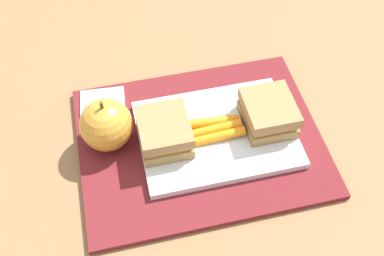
% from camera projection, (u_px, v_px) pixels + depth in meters
% --- Properties ---
extents(ground_plane, '(2.40, 2.40, 0.00)m').
position_uv_depth(ground_plane, '(200.00, 143.00, 0.70)').
color(ground_plane, olive).
extents(lunchbag_mat, '(0.36, 0.28, 0.01)m').
position_uv_depth(lunchbag_mat, '(200.00, 141.00, 0.70)').
color(lunchbag_mat, maroon).
rests_on(lunchbag_mat, ground_plane).
extents(food_tray, '(0.23, 0.17, 0.01)m').
position_uv_depth(food_tray, '(216.00, 134.00, 0.69)').
color(food_tray, white).
rests_on(food_tray, lunchbag_mat).
extents(sandwich_half_left, '(0.07, 0.08, 0.04)m').
position_uv_depth(sandwich_half_left, '(268.00, 113.00, 0.68)').
color(sandwich_half_left, '#9E7A4C').
rests_on(sandwich_half_left, food_tray).
extents(sandwich_half_right, '(0.07, 0.08, 0.04)m').
position_uv_depth(sandwich_half_right, '(164.00, 132.00, 0.66)').
color(sandwich_half_right, '#9E7A4C').
rests_on(sandwich_half_right, food_tray).
extents(carrot_sticks_bundle, '(0.08, 0.04, 0.02)m').
position_uv_depth(carrot_sticks_bundle, '(217.00, 129.00, 0.68)').
color(carrot_sticks_bundle, orange).
rests_on(carrot_sticks_bundle, food_tray).
extents(apple, '(0.08, 0.08, 0.09)m').
position_uv_depth(apple, '(106.00, 125.00, 0.66)').
color(apple, gold).
rests_on(apple, lunchbag_mat).
extents(paper_napkin, '(0.08, 0.08, 0.00)m').
position_uv_depth(paper_napkin, '(103.00, 105.00, 0.73)').
color(paper_napkin, white).
rests_on(paper_napkin, lunchbag_mat).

